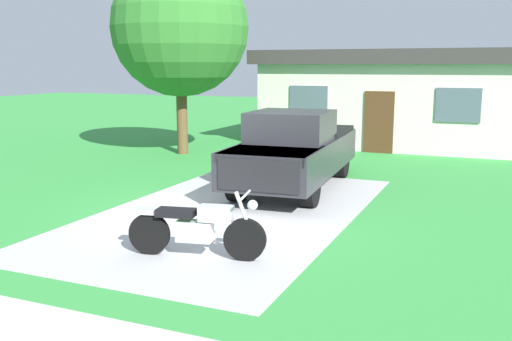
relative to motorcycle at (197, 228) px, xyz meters
name	(u,v)px	position (x,y,z in m)	size (l,w,h in m)	color
ground_plane	(232,212)	(-0.72, 2.75, -0.47)	(80.00, 80.00, 0.00)	green
driveway_pad	(232,212)	(-0.72, 2.75, -0.47)	(4.88, 8.74, 0.01)	#B1B1B1
motorcycle	(197,228)	(0.00, 0.00, 0.00)	(2.19, 0.80, 1.09)	black
pickup_truck	(296,149)	(-0.32, 5.56, 0.48)	(2.37, 5.74, 1.90)	black
shade_tree	(180,28)	(-5.64, 9.21, 3.70)	(4.52, 4.52, 6.45)	brown
neighbor_house	(393,97)	(0.44, 14.53, 1.32)	(9.60, 5.60, 3.50)	beige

